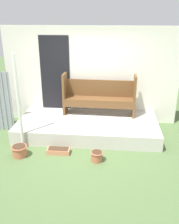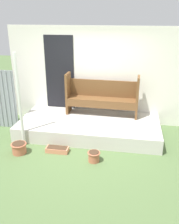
{
  "view_description": "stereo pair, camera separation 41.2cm",
  "coord_description": "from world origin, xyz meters",
  "px_view_note": "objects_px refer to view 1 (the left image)",
  "views": [
    {
      "loc": [
        0.67,
        -4.95,
        2.92
      ],
      "look_at": [
        0.17,
        0.29,
        0.8
      ],
      "focal_mm": 40.0,
      "sensor_mm": 36.0,
      "label": 1
    },
    {
      "loc": [
        1.07,
        -4.89,
        2.92
      ],
      "look_at": [
        0.17,
        0.29,
        0.8
      ],
      "focal_mm": 40.0,
      "sensor_mm": 36.0,
      "label": 2
    }
  ],
  "objects_px": {
    "bench": "(99,95)",
    "flower_pot_left": "(19,151)",
    "planter_box_rect": "(59,151)",
    "support_post": "(19,104)",
    "flower_pot_middle": "(97,156)"
  },
  "relations": [
    {
      "from": "bench",
      "to": "planter_box_rect",
      "type": "bearing_deg",
      "value": -116.01
    },
    {
      "from": "support_post",
      "to": "bench",
      "type": "bearing_deg",
      "value": 39.43
    },
    {
      "from": "support_post",
      "to": "bench",
      "type": "height_order",
      "value": "support_post"
    },
    {
      "from": "flower_pot_left",
      "to": "flower_pot_middle",
      "type": "bearing_deg",
      "value": -1.31
    },
    {
      "from": "planter_box_rect",
      "to": "flower_pot_left",
      "type": "bearing_deg",
      "value": -166.58
    },
    {
      "from": "flower_pot_left",
      "to": "flower_pot_middle",
      "type": "distance_m",
      "value": 1.68
    },
    {
      "from": "support_post",
      "to": "flower_pot_middle",
      "type": "bearing_deg",
      "value": -13.03
    },
    {
      "from": "flower_pot_left",
      "to": "planter_box_rect",
      "type": "relative_size",
      "value": 0.69
    },
    {
      "from": "support_post",
      "to": "planter_box_rect",
      "type": "distance_m",
      "value": 1.34
    },
    {
      "from": "flower_pot_middle",
      "to": "planter_box_rect",
      "type": "height_order",
      "value": "flower_pot_middle"
    },
    {
      "from": "flower_pot_left",
      "to": "support_post",
      "type": "bearing_deg",
      "value": 97.55
    },
    {
      "from": "bench",
      "to": "flower_pot_left",
      "type": "xyz_separation_m",
      "value": [
        -1.61,
        -1.73,
        -0.76
      ]
    },
    {
      "from": "bench",
      "to": "flower_pot_left",
      "type": "height_order",
      "value": "bench"
    },
    {
      "from": "support_post",
      "to": "flower_pot_middle",
      "type": "relative_size",
      "value": 7.97
    },
    {
      "from": "support_post",
      "to": "bench",
      "type": "xyz_separation_m",
      "value": [
        1.66,
        1.37,
        -0.19
      ]
    }
  ]
}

